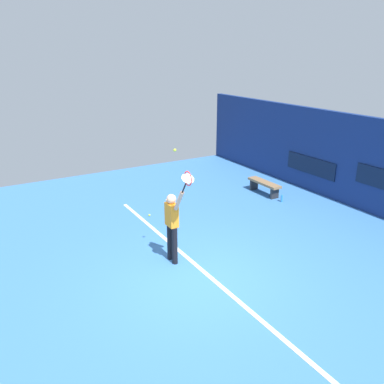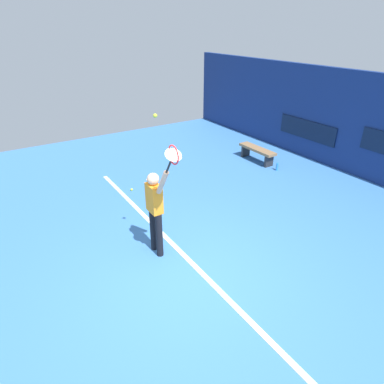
# 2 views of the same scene
# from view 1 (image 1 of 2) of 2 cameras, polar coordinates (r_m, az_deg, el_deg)

# --- Properties ---
(ground_plane) EXTENTS (18.00, 18.00, 0.00)m
(ground_plane) POSITION_cam_1_polar(r_m,az_deg,el_deg) (8.96, 0.69, -12.25)
(ground_plane) COLOR #3870B2
(sponsor_banner_portside) EXTENTS (2.20, 0.03, 0.60)m
(sponsor_banner_portside) POSITION_cam_1_polar(r_m,az_deg,el_deg) (14.63, 16.66, 3.66)
(sponsor_banner_portside) COLOR #0C1933
(court_baseline) EXTENTS (10.00, 0.10, 0.01)m
(court_baseline) POSITION_cam_1_polar(r_m,az_deg,el_deg) (9.08, 2.17, -11.76)
(court_baseline) COLOR white
(court_baseline) RESTS_ON ground_plane
(tennis_player) EXTENTS (0.80, 0.31, 1.92)m
(tennis_player) POSITION_cam_1_polar(r_m,az_deg,el_deg) (9.17, -2.87, -4.37)
(tennis_player) COLOR black
(tennis_player) RESTS_ON ground_plane
(tennis_racket) EXTENTS (0.47, 0.27, 0.60)m
(tennis_racket) POSITION_cam_1_polar(r_m,az_deg,el_deg) (8.13, -0.66, 1.80)
(tennis_racket) COLOR black
(tennis_ball) EXTENTS (0.07, 0.07, 0.07)m
(tennis_ball) POSITION_cam_1_polar(r_m,az_deg,el_deg) (8.52, -2.48, 6.03)
(tennis_ball) COLOR #CCE033
(court_bench) EXTENTS (1.40, 0.36, 0.45)m
(court_bench) POSITION_cam_1_polar(r_m,az_deg,el_deg) (14.07, 10.33, 1.05)
(court_bench) COLOR olive
(court_bench) RESTS_ON ground_plane
(water_bottle) EXTENTS (0.07, 0.07, 0.24)m
(water_bottle) POSITION_cam_1_polar(r_m,az_deg,el_deg) (13.50, 12.80, -0.91)
(water_bottle) COLOR #338CD8
(water_bottle) RESTS_ON ground_plane
(spare_ball) EXTENTS (0.07, 0.07, 0.07)m
(spare_ball) POSITION_cam_1_polar(r_m,az_deg,el_deg) (12.12, -6.15, -3.33)
(spare_ball) COLOR #CCE033
(spare_ball) RESTS_ON ground_plane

